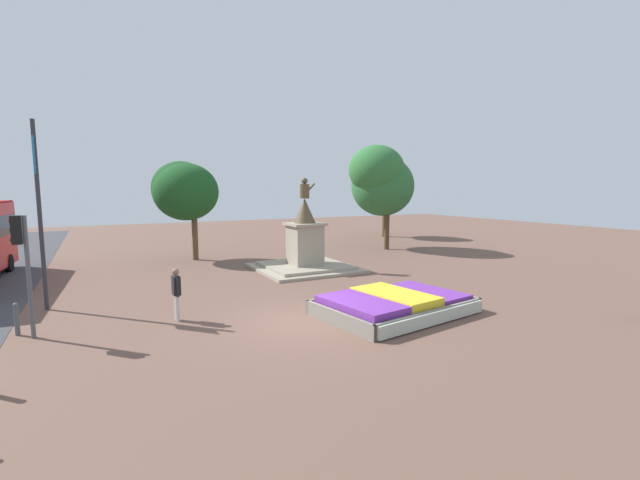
% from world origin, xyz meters
% --- Properties ---
extents(ground_plane, '(86.57, 86.57, 0.00)m').
position_xyz_m(ground_plane, '(0.00, 0.00, 0.00)').
color(ground_plane, brown).
extents(flower_planter, '(5.53, 4.15, 0.73)m').
position_xyz_m(flower_planter, '(3.13, -0.67, 0.32)').
color(flower_planter, '#38281C').
rests_on(flower_planter, ground_plane).
extents(statue_monument, '(4.99, 4.99, 4.82)m').
position_xyz_m(statue_monument, '(3.91, 8.01, 1.09)').
color(statue_monument, '#9F9580').
rests_on(statue_monument, ground_plane).
extents(traffic_light_mid_block, '(0.41, 0.28, 3.53)m').
position_xyz_m(traffic_light_mid_block, '(-7.63, 2.22, 2.48)').
color(traffic_light_mid_block, '#4C5156').
rests_on(traffic_light_mid_block, ground_plane).
extents(banner_pole, '(0.14, 0.63, 6.59)m').
position_xyz_m(banner_pole, '(-7.47, 5.45, 3.47)').
color(banner_pole, '#2D2D33').
rests_on(banner_pole, ground_plane).
extents(pedestrian_near_planter, '(0.24, 0.57, 1.72)m').
position_xyz_m(pedestrian_near_planter, '(-3.59, 2.00, 1.00)').
color(pedestrian_near_planter, beige).
rests_on(pedestrian_near_planter, ground_plane).
extents(kerb_bollard_mid_b, '(0.14, 0.14, 0.98)m').
position_xyz_m(kerb_bollard_mid_b, '(-7.96, 2.72, 0.51)').
color(kerb_bollard_mid_b, '#4C5156').
rests_on(kerb_bollard_mid_b, ground_plane).
extents(park_tree_far_left, '(4.78, 4.63, 7.22)m').
position_xyz_m(park_tree_far_left, '(11.95, 12.57, 4.83)').
color(park_tree_far_left, '#4C3823').
rests_on(park_tree_far_left, ground_plane).
extents(park_tree_behind_statue, '(3.49, 4.13, 5.87)m').
position_xyz_m(park_tree_behind_statue, '(16.68, 18.46, 4.26)').
color(park_tree_behind_statue, brown).
rests_on(park_tree_behind_statue, ground_plane).
extents(park_tree_far_right, '(3.76, 4.12, 5.86)m').
position_xyz_m(park_tree_far_right, '(-1.07, 14.03, 4.14)').
color(park_tree_far_right, brown).
rests_on(park_tree_far_right, ground_plane).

